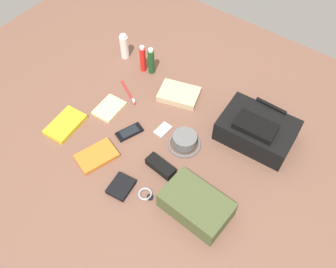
{
  "coord_description": "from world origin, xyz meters",
  "views": [
    {
      "loc": [
        0.6,
        -0.81,
        1.42
      ],
      "look_at": [
        0.0,
        0.0,
        0.04
      ],
      "focal_mm": 39.36,
      "sensor_mm": 36.0,
      "label": 1
    }
  ],
  "objects_px": {
    "backpack": "(257,130)",
    "cell_phone": "(129,132)",
    "travel_guidebook": "(97,156)",
    "sunglasses_case": "(161,166)",
    "media_player": "(163,130)",
    "wallet": "(121,187)",
    "wristwatch": "(146,194)",
    "toothpaste_tube": "(124,46)",
    "toothbrush": "(129,93)",
    "bucket_hat": "(185,141)",
    "toiletry_pouch": "(197,204)",
    "shampoo_bottle": "(151,61)",
    "paperback_novel": "(66,125)",
    "sunscreen_spray": "(143,59)",
    "notepad": "(109,108)",
    "folded_towel": "(179,94)"
  },
  "relations": [
    {
      "from": "backpack",
      "to": "cell_phone",
      "type": "relative_size",
      "value": 2.53
    },
    {
      "from": "travel_guidebook",
      "to": "sunglasses_case",
      "type": "distance_m",
      "value": 0.3
    },
    {
      "from": "media_player",
      "to": "wallet",
      "type": "bearing_deg",
      "value": -83.14
    },
    {
      "from": "media_player",
      "to": "wristwatch",
      "type": "distance_m",
      "value": 0.35
    },
    {
      "from": "backpack",
      "to": "toothpaste_tube",
      "type": "bearing_deg",
      "value": 175.56
    },
    {
      "from": "toothbrush",
      "to": "bucket_hat",
      "type": "bearing_deg",
      "value": -12.09
    },
    {
      "from": "toiletry_pouch",
      "to": "bucket_hat",
      "type": "distance_m",
      "value": 0.33
    },
    {
      "from": "bucket_hat",
      "to": "shampoo_bottle",
      "type": "height_order",
      "value": "shampoo_bottle"
    },
    {
      "from": "media_player",
      "to": "wallet",
      "type": "xyz_separation_m",
      "value": [
        0.04,
        -0.36,
        0.01
      ]
    },
    {
      "from": "travel_guidebook",
      "to": "paperback_novel",
      "type": "bearing_deg",
      "value": 170.19
    },
    {
      "from": "media_player",
      "to": "sunglasses_case",
      "type": "relative_size",
      "value": 0.62
    },
    {
      "from": "shampoo_bottle",
      "to": "toothbrush",
      "type": "height_order",
      "value": "shampoo_bottle"
    },
    {
      "from": "toiletry_pouch",
      "to": "backpack",
      "type": "bearing_deg",
      "value": 87.85
    },
    {
      "from": "bucket_hat",
      "to": "travel_guidebook",
      "type": "distance_m",
      "value": 0.41
    },
    {
      "from": "sunscreen_spray",
      "to": "toothbrush",
      "type": "relative_size",
      "value": 0.98
    },
    {
      "from": "notepad",
      "to": "backpack",
      "type": "bearing_deg",
      "value": 18.97
    },
    {
      "from": "cell_phone",
      "to": "media_player",
      "type": "distance_m",
      "value": 0.16
    },
    {
      "from": "media_player",
      "to": "toothbrush",
      "type": "xyz_separation_m",
      "value": [
        -0.28,
        0.08,
        0.0
      ]
    },
    {
      "from": "cell_phone",
      "to": "wallet",
      "type": "height_order",
      "value": "wallet"
    },
    {
      "from": "folded_towel",
      "to": "sunglasses_case",
      "type": "xyz_separation_m",
      "value": [
        0.19,
        -0.4,
        0.0
      ]
    },
    {
      "from": "toothbrush",
      "to": "sunglasses_case",
      "type": "relative_size",
      "value": 1.18
    },
    {
      "from": "toiletry_pouch",
      "to": "bucket_hat",
      "type": "relative_size",
      "value": 1.88
    },
    {
      "from": "toothpaste_tube",
      "to": "wallet",
      "type": "xyz_separation_m",
      "value": [
        0.53,
        -0.65,
        -0.06
      ]
    },
    {
      "from": "bucket_hat",
      "to": "shampoo_bottle",
      "type": "bearing_deg",
      "value": 145.5
    },
    {
      "from": "toiletry_pouch",
      "to": "folded_towel",
      "type": "height_order",
      "value": "toiletry_pouch"
    },
    {
      "from": "sunscreen_spray",
      "to": "folded_towel",
      "type": "bearing_deg",
      "value": -9.63
    },
    {
      "from": "backpack",
      "to": "toothbrush",
      "type": "xyz_separation_m",
      "value": [
        -0.66,
        -0.14,
        -0.05
      ]
    },
    {
      "from": "toothbrush",
      "to": "sunglasses_case",
      "type": "distance_m",
      "value": 0.48
    },
    {
      "from": "toothpaste_tube",
      "to": "media_player",
      "type": "height_order",
      "value": "toothpaste_tube"
    },
    {
      "from": "toothbrush",
      "to": "toothpaste_tube",
      "type": "bearing_deg",
      "value": 133.89
    },
    {
      "from": "wristwatch",
      "to": "wallet",
      "type": "height_order",
      "value": "wallet"
    },
    {
      "from": "shampoo_bottle",
      "to": "wristwatch",
      "type": "relative_size",
      "value": 2.26
    },
    {
      "from": "paperback_novel",
      "to": "media_player",
      "type": "distance_m",
      "value": 0.47
    },
    {
      "from": "cell_phone",
      "to": "folded_towel",
      "type": "bearing_deg",
      "value": 80.51
    },
    {
      "from": "cell_phone",
      "to": "wallet",
      "type": "distance_m",
      "value": 0.3
    },
    {
      "from": "bucket_hat",
      "to": "toothpaste_tube",
      "type": "height_order",
      "value": "toothpaste_tube"
    },
    {
      "from": "shampoo_bottle",
      "to": "cell_phone",
      "type": "height_order",
      "value": "shampoo_bottle"
    },
    {
      "from": "toothpaste_tube",
      "to": "shampoo_bottle",
      "type": "relative_size",
      "value": 0.93
    },
    {
      "from": "toothpaste_tube",
      "to": "cell_phone",
      "type": "bearing_deg",
      "value": -47.54
    },
    {
      "from": "toiletry_pouch",
      "to": "cell_phone",
      "type": "distance_m",
      "value": 0.5
    },
    {
      "from": "toothbrush",
      "to": "shampoo_bottle",
      "type": "bearing_deg",
      "value": 91.67
    },
    {
      "from": "wristwatch",
      "to": "toothbrush",
      "type": "height_order",
      "value": "toothbrush"
    },
    {
      "from": "wristwatch",
      "to": "backpack",
      "type": "bearing_deg",
      "value": 67.42
    },
    {
      "from": "toothpaste_tube",
      "to": "wallet",
      "type": "height_order",
      "value": "toothpaste_tube"
    },
    {
      "from": "toiletry_pouch",
      "to": "wristwatch",
      "type": "relative_size",
      "value": 4.05
    },
    {
      "from": "sunscreen_spray",
      "to": "folded_towel",
      "type": "xyz_separation_m",
      "value": [
        0.27,
        -0.05,
        -0.06
      ]
    },
    {
      "from": "paperback_novel",
      "to": "notepad",
      "type": "bearing_deg",
      "value": 64.16
    },
    {
      "from": "toiletry_pouch",
      "to": "folded_towel",
      "type": "bearing_deg",
      "value": 132.0
    },
    {
      "from": "toiletry_pouch",
      "to": "notepad",
      "type": "height_order",
      "value": "toiletry_pouch"
    },
    {
      "from": "toiletry_pouch",
      "to": "media_player",
      "type": "xyz_separation_m",
      "value": [
        -0.36,
        0.25,
        -0.04
      ]
    }
  ]
}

